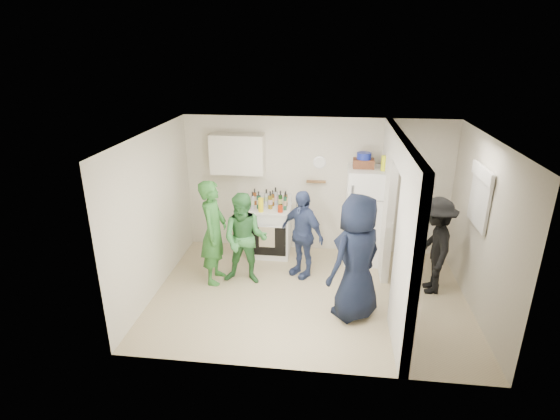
% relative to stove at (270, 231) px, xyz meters
% --- Properties ---
extents(floor, '(4.80, 4.80, 0.00)m').
position_rel_stove_xyz_m(floor, '(0.81, -1.37, -0.46)').
color(floor, tan).
rests_on(floor, ground).
extents(wall_back, '(4.80, 0.00, 4.80)m').
position_rel_stove_xyz_m(wall_back, '(0.81, 0.33, 0.79)').
color(wall_back, silver).
rests_on(wall_back, floor).
extents(wall_front, '(4.80, 0.00, 4.80)m').
position_rel_stove_xyz_m(wall_front, '(0.81, -3.07, 0.79)').
color(wall_front, silver).
rests_on(wall_front, floor).
extents(wall_left, '(0.00, 3.40, 3.40)m').
position_rel_stove_xyz_m(wall_left, '(-1.59, -1.37, 0.79)').
color(wall_left, silver).
rests_on(wall_left, floor).
extents(wall_right, '(0.00, 3.40, 3.40)m').
position_rel_stove_xyz_m(wall_right, '(3.21, -1.37, 0.79)').
color(wall_right, silver).
rests_on(wall_right, floor).
extents(ceiling, '(4.80, 4.80, 0.00)m').
position_rel_stove_xyz_m(ceiling, '(0.81, -1.37, 2.04)').
color(ceiling, white).
rests_on(ceiling, wall_back).
extents(partition_pier_back, '(0.12, 1.20, 2.50)m').
position_rel_stove_xyz_m(partition_pier_back, '(2.01, -0.27, 0.79)').
color(partition_pier_back, silver).
rests_on(partition_pier_back, floor).
extents(partition_pier_front, '(0.12, 1.20, 2.50)m').
position_rel_stove_xyz_m(partition_pier_front, '(2.01, -2.47, 0.79)').
color(partition_pier_front, silver).
rests_on(partition_pier_front, floor).
extents(partition_header, '(0.12, 1.00, 0.40)m').
position_rel_stove_xyz_m(partition_header, '(2.01, -1.37, 1.84)').
color(partition_header, silver).
rests_on(partition_header, partition_pier_back).
extents(stove, '(0.77, 0.64, 0.92)m').
position_rel_stove_xyz_m(stove, '(0.00, 0.00, 0.00)').
color(stove, white).
rests_on(stove, floor).
extents(upper_cabinet, '(0.95, 0.34, 0.70)m').
position_rel_stove_xyz_m(upper_cabinet, '(-0.59, 0.15, 1.39)').
color(upper_cabinet, silver).
rests_on(upper_cabinet, wall_back).
extents(fridge, '(0.70, 0.68, 1.71)m').
position_rel_stove_xyz_m(fridge, '(1.71, -0.03, 0.40)').
color(fridge, white).
rests_on(fridge, floor).
extents(wicker_basket, '(0.35, 0.25, 0.15)m').
position_rel_stove_xyz_m(wicker_basket, '(1.61, 0.02, 1.32)').
color(wicker_basket, brown).
rests_on(wicker_basket, fridge).
extents(blue_bowl, '(0.24, 0.24, 0.11)m').
position_rel_stove_xyz_m(blue_bowl, '(1.61, 0.02, 1.45)').
color(blue_bowl, '#152395').
rests_on(blue_bowl, wicker_basket).
extents(yellow_cup_stack_top, '(0.09, 0.09, 0.25)m').
position_rel_stove_xyz_m(yellow_cup_stack_top, '(1.93, -0.13, 1.37)').
color(yellow_cup_stack_top, '#EFFF15').
rests_on(yellow_cup_stack_top, fridge).
extents(wall_clock, '(0.22, 0.02, 0.22)m').
position_rel_stove_xyz_m(wall_clock, '(0.86, 0.31, 1.24)').
color(wall_clock, white).
rests_on(wall_clock, wall_back).
extents(spice_shelf, '(0.35, 0.08, 0.03)m').
position_rel_stove_xyz_m(spice_shelf, '(0.81, 0.28, 0.89)').
color(spice_shelf, olive).
rests_on(spice_shelf, wall_back).
extents(nook_window, '(0.03, 0.70, 0.80)m').
position_rel_stove_xyz_m(nook_window, '(3.19, -1.17, 1.19)').
color(nook_window, black).
rests_on(nook_window, wall_right).
extents(nook_window_frame, '(0.04, 0.76, 0.86)m').
position_rel_stove_xyz_m(nook_window_frame, '(3.18, -1.17, 1.19)').
color(nook_window_frame, white).
rests_on(nook_window_frame, wall_right).
extents(nook_valance, '(0.04, 0.82, 0.18)m').
position_rel_stove_xyz_m(nook_valance, '(3.15, -1.17, 1.54)').
color(nook_valance, white).
rests_on(nook_valance, wall_right).
extents(yellow_cup_stack_stove, '(0.09, 0.09, 0.25)m').
position_rel_stove_xyz_m(yellow_cup_stack_stove, '(-0.12, -0.22, 0.58)').
color(yellow_cup_stack_stove, yellow).
rests_on(yellow_cup_stack_stove, stove).
extents(red_cup, '(0.09, 0.09, 0.12)m').
position_rel_stove_xyz_m(red_cup, '(0.22, -0.20, 0.52)').
color(red_cup, '#B22B0B').
rests_on(red_cup, stove).
extents(person_green_left, '(0.42, 0.64, 1.72)m').
position_rel_stove_xyz_m(person_green_left, '(-0.75, -1.07, 0.40)').
color(person_green_left, '#2F7732').
rests_on(person_green_left, floor).
extents(person_green_center, '(0.75, 0.59, 1.52)m').
position_rel_stove_xyz_m(person_green_center, '(-0.24, -1.07, 0.30)').
color(person_green_center, '#3B8749').
rests_on(person_green_center, floor).
extents(person_denim, '(0.91, 0.83, 1.50)m').
position_rel_stove_xyz_m(person_denim, '(0.64, -0.71, 0.29)').
color(person_denim, '#344772').
rests_on(person_denim, floor).
extents(person_navy, '(1.05, 1.04, 1.83)m').
position_rel_stove_xyz_m(person_navy, '(1.47, -1.82, 0.46)').
color(person_navy, black).
rests_on(person_navy, floor).
extents(person_nook, '(0.61, 1.02, 1.55)m').
position_rel_stove_xyz_m(person_nook, '(2.70, -0.98, 0.32)').
color(person_nook, black).
rests_on(person_nook, floor).
extents(bottle_a, '(0.07, 0.07, 0.30)m').
position_rel_stove_xyz_m(bottle_a, '(-0.29, 0.13, 0.61)').
color(bottle_a, brown).
rests_on(bottle_a, stove).
extents(bottle_b, '(0.07, 0.07, 0.32)m').
position_rel_stove_xyz_m(bottle_b, '(-0.18, -0.06, 0.62)').
color(bottle_b, '#1A4F37').
rests_on(bottle_b, stove).
extents(bottle_c, '(0.08, 0.08, 0.30)m').
position_rel_stove_xyz_m(bottle_c, '(-0.08, 0.14, 0.61)').
color(bottle_c, silver).
rests_on(bottle_c, stove).
extents(bottle_d, '(0.08, 0.08, 0.33)m').
position_rel_stove_xyz_m(bottle_d, '(0.02, -0.05, 0.62)').
color(bottle_d, brown).
rests_on(bottle_d, stove).
extents(bottle_e, '(0.08, 0.08, 0.32)m').
position_rel_stove_xyz_m(bottle_e, '(0.09, 0.18, 0.62)').
color(bottle_e, '#A7AFB9').
rests_on(bottle_e, stove).
extents(bottle_f, '(0.07, 0.07, 0.32)m').
position_rel_stove_xyz_m(bottle_f, '(0.20, 0.02, 0.62)').
color(bottle_f, '#173814').
rests_on(bottle_f, stove).
extents(bottle_g, '(0.07, 0.07, 0.28)m').
position_rel_stove_xyz_m(bottle_g, '(0.28, 0.14, 0.60)').
color(bottle_g, brown).
rests_on(bottle_g, stove).
extents(bottle_h, '(0.06, 0.06, 0.33)m').
position_rel_stove_xyz_m(bottle_h, '(-0.29, -0.11, 0.62)').
color(bottle_h, '#9F9FAA').
rests_on(bottle_h, stove).
extents(bottle_i, '(0.06, 0.06, 0.30)m').
position_rel_stove_xyz_m(bottle_i, '(0.05, 0.11, 0.61)').
color(bottle_i, '#5D3810').
rests_on(bottle_i, stove).
extents(bottle_j, '(0.06, 0.06, 0.33)m').
position_rel_stove_xyz_m(bottle_j, '(0.29, -0.08, 0.62)').
color(bottle_j, '#1B5032').
rests_on(bottle_j, stove).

